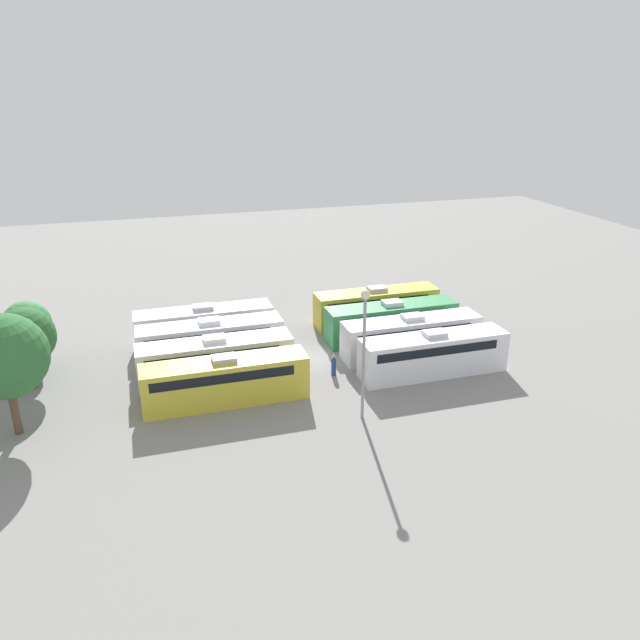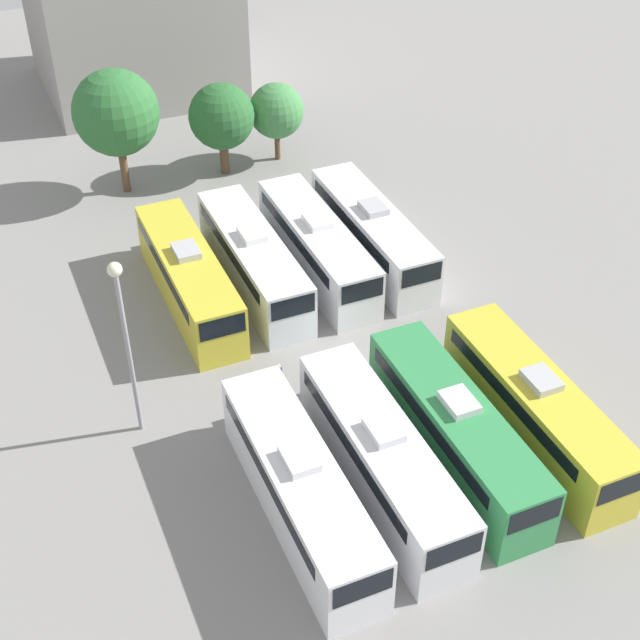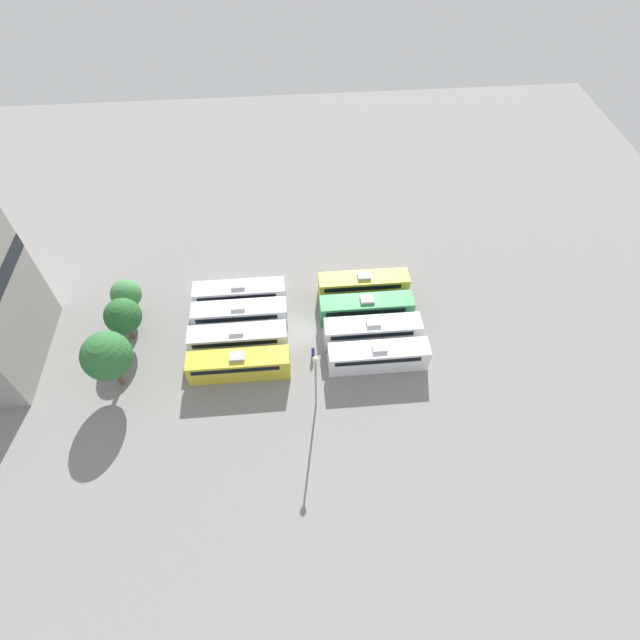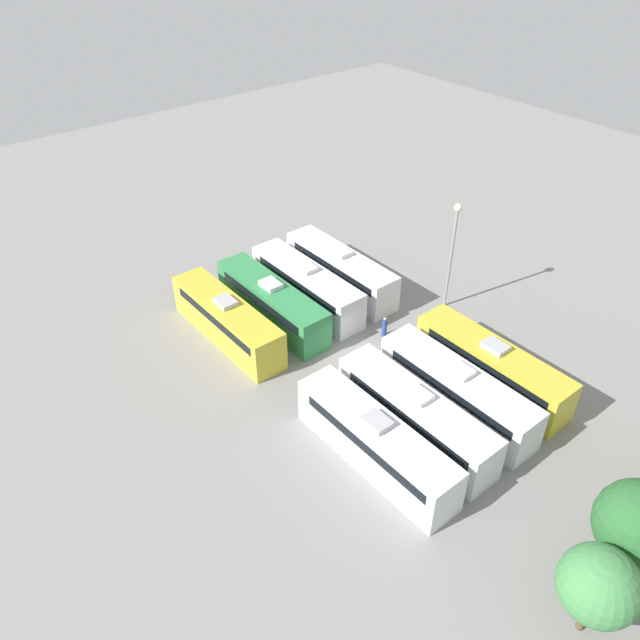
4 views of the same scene
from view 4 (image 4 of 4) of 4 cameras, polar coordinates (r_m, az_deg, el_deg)
ground_plane at (r=44.14m, az=3.06°, el=-3.60°), size 116.87×116.87×0.00m
bus_0 at (r=50.85m, az=1.92°, el=4.68°), size 2.59×11.18×3.39m
bus_1 at (r=48.83m, az=-1.21°, el=3.24°), size 2.59×11.18×3.39m
bus_2 at (r=46.99m, az=-4.41°, el=1.66°), size 2.59×11.18×3.39m
bus_3 at (r=45.49m, az=-8.46°, el=0.03°), size 2.59×11.18×3.39m
bus_4 at (r=42.53m, az=15.43°, el=-4.00°), size 2.59×11.18×3.39m
bus_5 at (r=40.16m, az=12.44°, el=-6.24°), size 2.59×11.18×3.39m
bus_6 at (r=38.08m, az=8.75°, el=-8.53°), size 2.59×11.18×3.39m
bus_7 at (r=36.29m, az=5.13°, el=-10.98°), size 2.59×11.18×3.39m
worker_person at (r=46.02m, az=5.91°, el=-0.67°), size 0.36×0.36×1.64m
light_pole at (r=47.36m, az=12.11°, el=7.15°), size 0.60×0.60×8.77m
tree_1 at (r=33.28m, az=27.16°, el=-16.31°), size 4.15×4.15×5.97m
tree_2 at (r=31.16m, az=24.13°, el=-21.29°), size 3.57×3.57×5.21m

